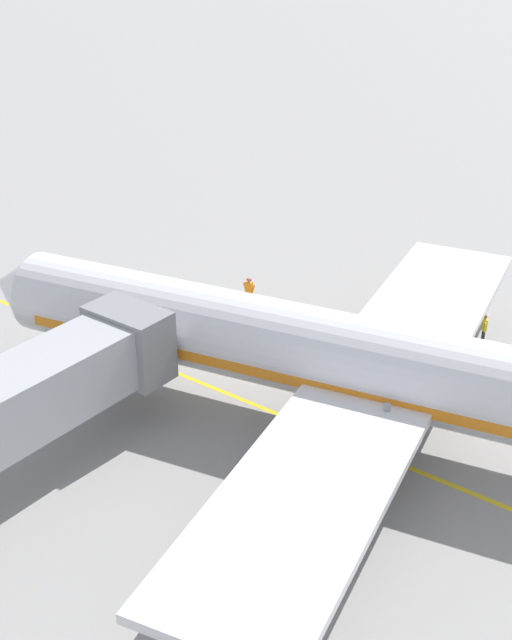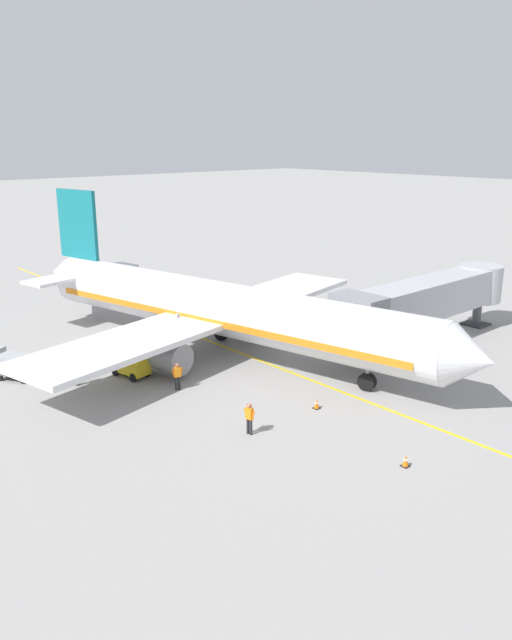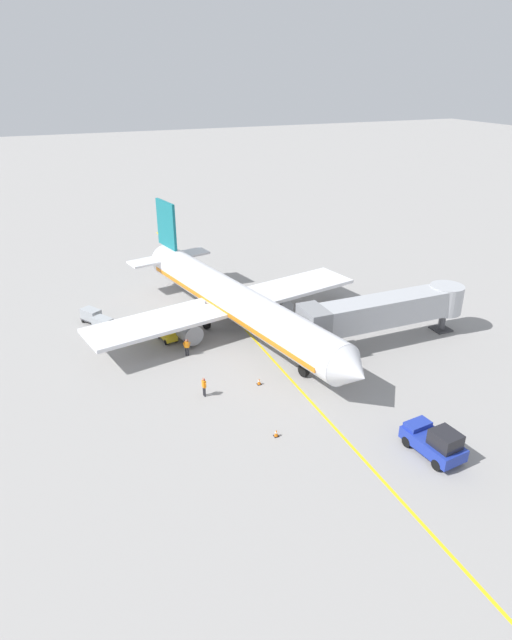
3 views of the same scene
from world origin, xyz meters
TOP-DOWN VIEW (x-y plane):
  - ground_plane at (0.00, 0.00)m, footprint 400.00×400.00m
  - gate_lead_in_line at (0.00, 0.00)m, footprint 0.24×80.00m
  - parked_airliner at (1.04, -0.72)m, footprint 30.43×37.10m
  - jet_bridge at (-11.49, 7.74)m, footprint 17.80×3.50m
  - pushback_tractor at (-4.79, 23.57)m, footprint 2.67×4.62m
  - baggage_tug_lead at (8.04, -0.83)m, footprint 1.66×2.67m
  - baggage_cart_front at (13.67, -5.25)m, footprint 2.26×2.83m
  - baggage_cart_second_in_train at (14.48, -7.96)m, footprint 2.26×2.83m
  - ground_crew_wing_walker at (7.13, 2.92)m, footprint 0.72×0.34m
  - ground_crew_loader at (7.75, 10.20)m, footprint 0.30×0.73m
  - ground_crew_marshaller at (11.27, -1.76)m, footprint 0.69×0.40m
  - safety_cone_nose_left at (2.87, 10.32)m, footprint 0.36×0.36m
  - safety_cone_nose_right at (4.52, 17.44)m, footprint 0.36×0.36m

SIDE VIEW (x-z plane):
  - ground_plane at x=0.00m, z-range 0.00..0.00m
  - gate_lead_in_line at x=0.00m, z-range 0.00..0.01m
  - safety_cone_nose_left at x=2.87m, z-range -0.01..0.58m
  - safety_cone_nose_right at x=4.52m, z-range -0.01..0.58m
  - baggage_tug_lead at x=8.04m, z-range -0.10..1.52m
  - baggage_cart_front at x=13.67m, z-range 0.16..1.74m
  - baggage_cart_second_in_train at x=14.48m, z-range 0.16..1.74m
  - ground_crew_wing_walker at x=7.13m, z-range 0.11..1.80m
  - ground_crew_loader at x=7.75m, z-range 0.11..1.80m
  - ground_crew_marshaller at x=11.27m, z-range 0.11..1.80m
  - pushback_tractor at x=-4.79m, z-range -0.10..2.30m
  - parked_airliner at x=1.04m, z-range -2.13..8.50m
  - jet_bridge at x=-11.49m, z-range 0.97..5.95m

